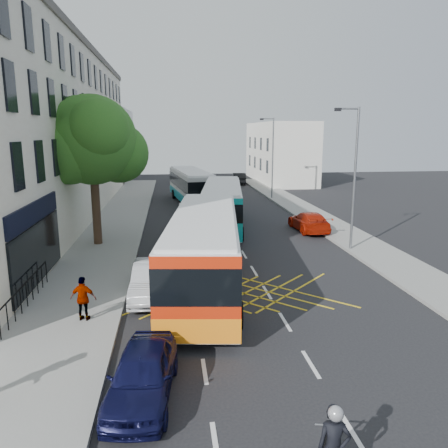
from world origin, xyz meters
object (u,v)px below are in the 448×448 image
object	(u,v)px
lamp_far	(272,154)
distant_car_grey	(197,179)
street_tree	(92,141)
bus_near	(205,250)
parked_car_blue	(142,374)
parked_car_silver	(152,280)
lamp_near	(353,172)
red_hatchback	(309,221)
distant_car_dark	(239,178)
bus_mid	(222,205)
bus_far	(191,186)
pedestrian_far	(83,299)

from	to	relation	value
lamp_far	distant_car_grey	distance (m)	15.67
street_tree	bus_near	size ratio (longest dim) A/B	0.72
parked_car_blue	parked_car_silver	bearing A→B (deg)	96.57
lamp_near	lamp_far	xyz separation A→B (m)	(0.00, 20.00, 0.00)
red_hatchback	distant_car_grey	size ratio (longest dim) A/B	0.88
distant_car_grey	distant_car_dark	distance (m)	5.43
bus_mid	street_tree	bearing A→B (deg)	-145.95
parked_car_blue	red_hatchback	world-z (taller)	red_hatchback
distant_car_grey	bus_near	bearing A→B (deg)	-99.99
lamp_far	bus_far	size ratio (longest dim) A/B	0.70
distant_car_dark	pedestrian_far	xyz separation A→B (m)	(-12.18, -41.49, 0.22)
red_hatchback	pedestrian_far	bearing A→B (deg)	45.05
lamp_near	parked_car_blue	xyz separation A→B (m)	(-11.10, -13.06, -3.94)
lamp_near	distant_car_dark	size ratio (longest dim) A/B	1.77
red_hatchback	pedestrian_far	size ratio (longest dim) A/B	2.87
lamp_near	red_hatchback	xyz separation A→B (m)	(-0.70, 5.33, -3.94)
parked_car_blue	distant_car_dark	bearing A→B (deg)	84.60
lamp_far	pedestrian_far	distance (m)	31.50
bus_far	parked_car_silver	bearing A→B (deg)	-104.26
lamp_near	pedestrian_far	world-z (taller)	lamp_near
bus_mid	parked_car_blue	bearing A→B (deg)	-94.88
bus_far	parked_car_blue	world-z (taller)	bus_far
bus_near	bus_mid	size ratio (longest dim) A/B	1.06
lamp_near	bus_far	world-z (taller)	lamp_near
parked_car_silver	pedestrian_far	bearing A→B (deg)	-131.23
red_hatchback	pedestrian_far	world-z (taller)	pedestrian_far
lamp_far	bus_mid	world-z (taller)	lamp_far
bus_near	distant_car_grey	xyz separation A→B (m)	(2.14, 38.78, -1.04)
bus_near	bus_mid	distance (m)	12.32
street_tree	bus_far	world-z (taller)	street_tree
parked_car_silver	bus_mid	bearing A→B (deg)	73.65
street_tree	bus_mid	size ratio (longest dim) A/B	0.76
lamp_near	parked_car_silver	size ratio (longest dim) A/B	1.80
lamp_near	pedestrian_far	bearing A→B (deg)	-148.49
street_tree	distant_car_grey	distance (m)	32.17
parked_car_blue	pedestrian_far	xyz separation A→B (m)	(-2.36, 4.82, 0.29)
bus_far	red_hatchback	size ratio (longest dim) A/B	2.46
lamp_near	distant_car_grey	bearing A→B (deg)	101.25
pedestrian_far	lamp_near	bearing A→B (deg)	-137.02
parked_car_silver	distant_car_grey	size ratio (longest dim) A/B	0.83
red_hatchback	distant_car_grey	bearing A→B (deg)	-79.78
distant_car_grey	street_tree	bearing A→B (deg)	-111.47
red_hatchback	pedestrian_far	distance (m)	18.63
bus_near	distant_car_grey	distance (m)	38.85
distant_car_grey	pedestrian_far	distance (m)	42.42
bus_mid	distant_car_grey	bearing A→B (deg)	97.99
lamp_far	distant_car_dark	xyz separation A→B (m)	(-1.28, 13.24, -3.87)
parked_car_blue	lamp_near	bearing A→B (deg)	56.23
bus_near	distant_car_dark	size ratio (longest dim) A/B	2.72
street_tree	pedestrian_far	size ratio (longest dim) A/B	5.40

